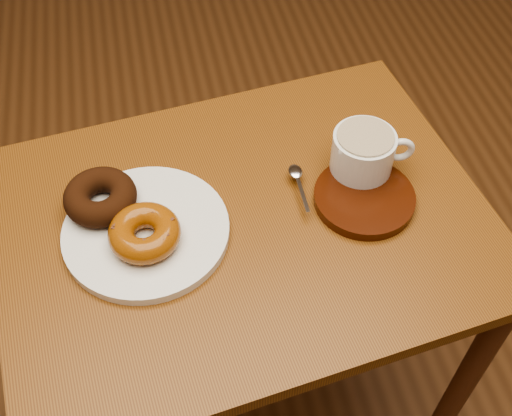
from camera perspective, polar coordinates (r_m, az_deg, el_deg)
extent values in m
cube|color=brown|center=(1.00, -1.13, -1.42)|extent=(0.81, 0.65, 0.03)
cylinder|color=#4E2816|center=(1.30, 17.62, -15.18)|extent=(0.04, 0.04, 0.67)
cylinder|color=#4E2816|center=(1.42, -17.28, -6.28)|extent=(0.04, 0.04, 0.67)
cylinder|color=#4E2816|center=(1.50, 8.39, 0.62)|extent=(0.04, 0.04, 0.67)
cylinder|color=white|center=(0.98, -9.73, -2.03)|extent=(0.34, 0.34, 0.02)
torus|color=black|center=(0.99, -13.68, 0.97)|extent=(0.13, 0.13, 0.04)
torus|color=#914C0F|center=(0.94, -9.88, -2.19)|extent=(0.13, 0.13, 0.04)
cube|color=#532B1B|center=(0.92, -7.97, -1.24)|extent=(0.01, 0.00, 0.00)
cube|color=#532B1B|center=(0.93, -8.32, -0.54)|extent=(0.01, 0.01, 0.00)
cube|color=#532B1B|center=(0.94, -9.04, -0.09)|extent=(0.01, 0.01, 0.00)
cube|color=#532B1B|center=(0.95, -9.97, 0.03)|extent=(0.01, 0.01, 0.00)
cube|color=#532B1B|center=(0.95, -10.90, -0.21)|extent=(0.01, 0.01, 0.00)
cube|color=#532B1B|center=(0.94, -11.65, -0.76)|extent=(0.01, 0.01, 0.00)
cube|color=#532B1B|center=(0.93, -12.03, -1.50)|extent=(0.01, 0.01, 0.00)
cube|color=#532B1B|center=(0.92, -11.96, -2.27)|extent=(0.01, 0.01, 0.00)
cube|color=#532B1B|center=(0.91, -11.44, -2.89)|extent=(0.01, 0.01, 0.00)
cube|color=#532B1B|center=(0.91, -10.57, -3.21)|extent=(0.01, 0.01, 0.00)
cube|color=#532B1B|center=(0.91, -9.57, -3.15)|extent=(0.01, 0.01, 0.00)
cube|color=#532B1B|center=(0.91, -8.67, -2.72)|extent=(0.01, 0.01, 0.00)
cube|color=#532B1B|center=(0.92, -8.10, -2.03)|extent=(0.01, 0.01, 0.00)
cylinder|color=#361307|center=(1.02, 9.59, 0.89)|extent=(0.19, 0.19, 0.02)
cylinder|color=white|center=(1.02, 9.47, 4.91)|extent=(0.10, 0.10, 0.07)
cylinder|color=brown|center=(1.00, 9.73, 6.30)|extent=(0.09, 0.09, 0.00)
torus|color=white|center=(1.03, 12.69, 5.07)|extent=(0.05, 0.02, 0.05)
ellipsoid|color=silver|center=(1.02, 3.52, 3.27)|extent=(0.02, 0.03, 0.01)
cube|color=silver|center=(1.00, 4.11, 1.39)|extent=(0.01, 0.08, 0.00)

